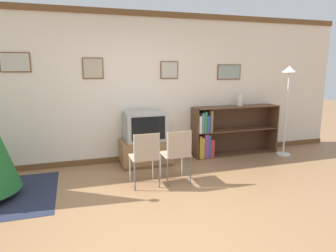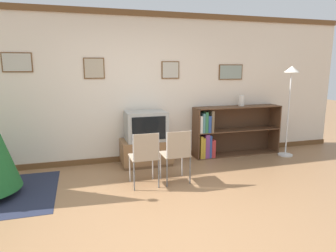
# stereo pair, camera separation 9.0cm
# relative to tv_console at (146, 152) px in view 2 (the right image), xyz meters

# --- Properties ---
(ground_plane) EXTENTS (24.00, 24.00, 0.00)m
(ground_plane) POSITION_rel_tv_console_xyz_m (-0.17, -2.00, -0.23)
(ground_plane) COLOR #936B47
(wall_back) EXTENTS (8.80, 0.11, 2.70)m
(wall_back) POSITION_rel_tv_console_xyz_m (-0.17, 0.34, 1.12)
(wall_back) COLOR silver
(wall_back) RESTS_ON ground_plane
(tv_console) EXTENTS (0.89, 0.55, 0.45)m
(tv_console) POSITION_rel_tv_console_xyz_m (0.00, 0.00, 0.00)
(tv_console) COLOR brown
(tv_console) RESTS_ON ground_plane
(television) EXTENTS (0.71, 0.51, 0.51)m
(television) POSITION_rel_tv_console_xyz_m (0.00, -0.00, 0.48)
(television) COLOR #9E9E99
(television) RESTS_ON tv_console
(folding_chair_left) EXTENTS (0.40, 0.40, 0.82)m
(folding_chair_left) POSITION_rel_tv_console_xyz_m (-0.24, -1.01, 0.24)
(folding_chair_left) COLOR tan
(folding_chair_left) RESTS_ON ground_plane
(folding_chair_right) EXTENTS (0.40, 0.40, 0.82)m
(folding_chair_right) POSITION_rel_tv_console_xyz_m (0.24, -1.01, 0.24)
(folding_chair_right) COLOR tan
(folding_chair_right) RESTS_ON ground_plane
(bookshelf) EXTENTS (1.78, 0.36, 0.97)m
(bookshelf) POSITION_rel_tv_console_xyz_m (1.57, 0.11, 0.23)
(bookshelf) COLOR brown
(bookshelf) RESTS_ON ground_plane
(vase) EXTENTS (0.11, 0.11, 0.21)m
(vase) POSITION_rel_tv_console_xyz_m (1.98, 0.15, 0.85)
(vase) COLOR silver
(vase) RESTS_ON bookshelf
(standing_lamp) EXTENTS (0.28, 0.28, 1.75)m
(standing_lamp) POSITION_rel_tv_console_xyz_m (2.77, -0.26, 1.12)
(standing_lamp) COLOR silver
(standing_lamp) RESTS_ON ground_plane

